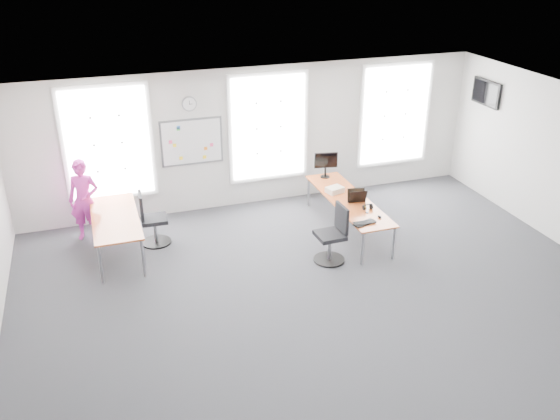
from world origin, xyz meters
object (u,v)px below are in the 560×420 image
object	(u,v)px
desk_right	(348,201)
desk_left	(115,220)
chair_right	(333,237)
chair_left	(151,222)
headphones	(367,207)
keyboard	(365,223)
monitor	(326,163)
person	(84,200)

from	to	relation	value
desk_right	desk_left	bearing A→B (deg)	173.98
desk_left	chair_right	xyz separation A→B (m)	(3.69, -1.49, -0.22)
desk_left	chair_right	world-z (taller)	chair_right
chair_left	headphones	xyz separation A→B (m)	(3.93, -1.22, 0.27)
desk_left	keyboard	bearing A→B (deg)	-20.11
desk_left	monitor	bearing A→B (deg)	9.23
desk_right	desk_left	size ratio (longest dim) A/B	1.36
desk_left	headphones	size ratio (longest dim) A/B	11.00
headphones	keyboard	bearing A→B (deg)	-108.60
chair_right	monitor	world-z (taller)	monitor
headphones	chair_left	bearing A→B (deg)	174.64
chair_right	chair_left	world-z (taller)	chair_right
monitor	person	bearing A→B (deg)	-170.29
desk_left	monitor	distance (m)	4.51
desk_right	chair_left	world-z (taller)	chair_left
desk_right	chair_left	size ratio (longest dim) A/B	2.65
desk_left	person	size ratio (longest dim) A/B	1.28
chair_right	keyboard	size ratio (longest dim) A/B	2.43
desk_right	person	bearing A→B (deg)	165.41
desk_right	chair_left	distance (m)	3.85
desk_right	monitor	size ratio (longest dim) A/B	5.05
desk_left	chair_left	world-z (taller)	chair_left
desk_right	desk_left	distance (m)	4.46
headphones	desk_left	bearing A→B (deg)	179.24
chair_right	person	size ratio (longest dim) A/B	0.66
chair_right	keyboard	xyz separation A→B (m)	(0.58, -0.07, 0.22)
desk_right	chair_left	bearing A→B (deg)	170.11
person	monitor	world-z (taller)	person
person	chair_right	bearing A→B (deg)	-11.80
desk_left	monitor	xyz separation A→B (m)	(4.44, 0.72, 0.32)
person	monitor	xyz separation A→B (m)	(4.95, -0.10, 0.21)
keyboard	headphones	distance (m)	0.62
desk_left	headphones	xyz separation A→B (m)	(4.58, -1.03, 0.04)
desk_left	chair_left	distance (m)	0.72
chair_right	keyboard	distance (m)	0.62
desk_left	chair_left	xyz separation A→B (m)	(0.65, 0.19, -0.23)
chair_right	monitor	xyz separation A→B (m)	(0.75, 2.22, 0.55)
desk_left	keyboard	xyz separation A→B (m)	(4.27, -1.56, 0.00)
desk_right	headphones	world-z (taller)	headphones
desk_left	keyboard	size ratio (longest dim) A/B	4.68
desk_left	chair_right	distance (m)	3.99
chair_right	desk_right	bearing A→B (deg)	141.59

